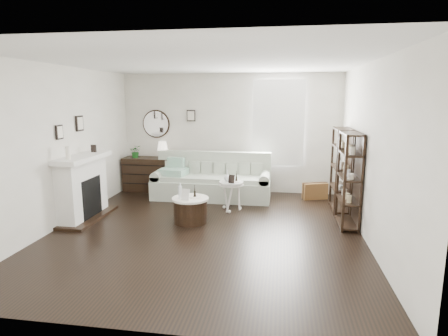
% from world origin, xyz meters
% --- Properties ---
extents(room, '(5.50, 5.50, 5.50)m').
position_xyz_m(room, '(0.73, 2.70, 1.60)').
color(room, black).
rests_on(room, ground).
extents(fireplace, '(0.50, 1.40, 1.84)m').
position_xyz_m(fireplace, '(-2.32, 0.30, 0.54)').
color(fireplace, white).
rests_on(fireplace, ground).
extents(shelf_unit_far, '(0.30, 0.80, 1.60)m').
position_xyz_m(shelf_unit_far, '(2.33, 1.55, 0.80)').
color(shelf_unit_far, black).
rests_on(shelf_unit_far, ground).
extents(shelf_unit_near, '(0.30, 0.80, 1.60)m').
position_xyz_m(shelf_unit_near, '(2.33, 0.65, 0.80)').
color(shelf_unit_near, black).
rests_on(shelf_unit_near, ground).
extents(sofa, '(2.53, 0.88, 0.98)m').
position_xyz_m(sofa, '(-0.29, 2.08, 0.33)').
color(sofa, '#AEBAA6').
rests_on(sofa, ground).
extents(quilt, '(0.61, 0.53, 0.14)m').
position_xyz_m(quilt, '(-1.12, 1.95, 0.58)').
color(quilt, '#27916C').
rests_on(quilt, sofa).
extents(suitcase, '(0.56, 0.34, 0.35)m').
position_xyz_m(suitcase, '(1.93, 2.29, 0.18)').
color(suitcase, brown).
rests_on(suitcase, ground).
extents(dresser, '(1.17, 0.50, 0.78)m').
position_xyz_m(dresser, '(-1.87, 2.47, 0.39)').
color(dresser, black).
rests_on(dresser, ground).
extents(table_lamp, '(0.32, 0.32, 0.39)m').
position_xyz_m(table_lamp, '(-1.53, 2.47, 0.98)').
color(table_lamp, beige).
rests_on(table_lamp, dresser).
extents(potted_plant, '(0.33, 0.31, 0.29)m').
position_xyz_m(potted_plant, '(-2.16, 2.42, 0.93)').
color(potted_plant, '#1A5D1C').
rests_on(potted_plant, dresser).
extents(drum_table, '(0.64, 0.64, 0.45)m').
position_xyz_m(drum_table, '(-0.36, 0.38, 0.23)').
color(drum_table, black).
rests_on(drum_table, ground).
extents(pedestal_table, '(0.48, 0.48, 0.58)m').
position_xyz_m(pedestal_table, '(0.25, 1.18, 0.53)').
color(pedestal_table, white).
rests_on(pedestal_table, ground).
extents(eiffel_drum, '(0.13, 0.13, 0.20)m').
position_xyz_m(eiffel_drum, '(-0.29, 0.43, 0.55)').
color(eiffel_drum, black).
rests_on(eiffel_drum, drum_table).
extents(bottle_drum, '(0.06, 0.06, 0.28)m').
position_xyz_m(bottle_drum, '(-0.52, 0.31, 0.58)').
color(bottle_drum, silver).
rests_on(bottle_drum, drum_table).
extents(card_frame_drum, '(0.15, 0.08, 0.19)m').
position_xyz_m(card_frame_drum, '(-0.41, 0.22, 0.54)').
color(card_frame_drum, silver).
rests_on(card_frame_drum, drum_table).
extents(eiffel_ped, '(0.12, 0.12, 0.18)m').
position_xyz_m(eiffel_ped, '(0.34, 1.21, 0.67)').
color(eiffel_ped, black).
rests_on(eiffel_ped, pedestal_table).
extents(flask_ped, '(0.13, 0.13, 0.23)m').
position_xyz_m(flask_ped, '(0.17, 1.20, 0.69)').
color(flask_ped, silver).
rests_on(flask_ped, pedestal_table).
extents(card_frame_ped, '(0.13, 0.09, 0.16)m').
position_xyz_m(card_frame_ped, '(0.27, 1.05, 0.66)').
color(card_frame_ped, black).
rests_on(card_frame_ped, pedestal_table).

